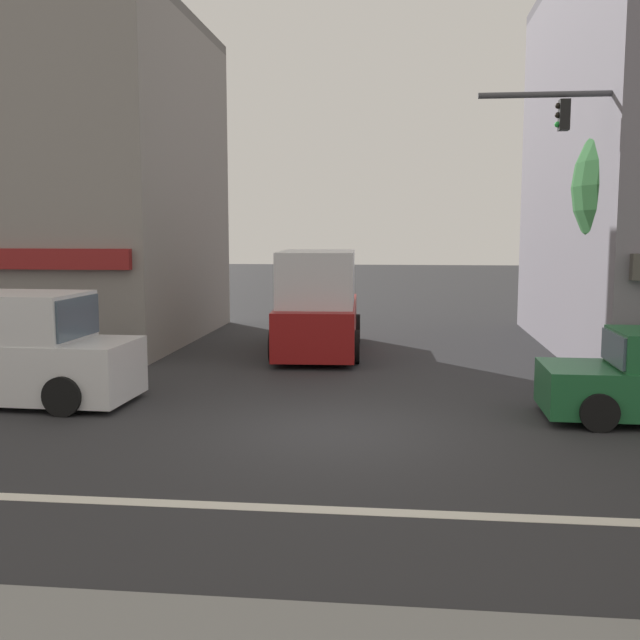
% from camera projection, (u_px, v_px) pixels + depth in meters
% --- Properties ---
extents(ground_plane, '(120.00, 120.00, 0.00)m').
position_uv_depth(ground_plane, '(334.00, 431.00, 12.32)').
color(ground_plane, '#2B2B2D').
extents(lane_marking_stripe, '(9.00, 0.24, 0.01)m').
position_uv_depth(lane_marking_stripe, '(306.00, 509.00, 8.87)').
color(lane_marking_stripe, silver).
rests_on(lane_marking_stripe, ground).
extents(building_left_block, '(11.45, 9.05, 9.56)m').
position_uv_depth(building_left_block, '(9.00, 181.00, 22.58)').
color(building_left_block, gray).
rests_on(building_left_block, ground).
extents(utility_pole_near_left, '(1.40, 0.22, 7.36)m').
position_uv_depth(utility_pole_near_left, '(39.00, 208.00, 18.55)').
color(utility_pole_near_left, brown).
rests_on(utility_pole_near_left, ground).
extents(van_crossing_center, '(4.66, 2.16, 2.11)m').
position_uv_depth(van_crossing_center, '(10.00, 350.00, 14.31)').
color(van_crossing_center, silver).
rests_on(van_crossing_center, ground).
extents(box_truck_crossing_leftbound, '(2.47, 5.70, 2.75)m').
position_uv_depth(box_truck_crossing_leftbound, '(318.00, 307.00, 19.99)').
color(box_truck_crossing_leftbound, maroon).
rests_on(box_truck_crossing_leftbound, ground).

